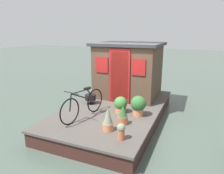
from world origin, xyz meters
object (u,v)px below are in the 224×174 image
houseboat_cabin (129,69)px  bicycle (83,104)px  potted_plant_rosemary (121,104)px  potted_plant_geranium (123,115)px  charcoal_grill (90,98)px  potted_plant_ivy (108,120)px  potted_plant_basil (138,105)px  potted_plant_mint (121,131)px

houseboat_cabin → bicycle: houseboat_cabin is taller
bicycle → potted_plant_rosemary: 1.13m
bicycle → potted_plant_geranium: (0.04, -1.15, -0.15)m
potted_plant_rosemary → charcoal_grill: (0.32, 1.19, -0.03)m
bicycle → charcoal_grill: bicycle is taller
potted_plant_rosemary → charcoal_grill: potted_plant_rosemary is taller
potted_plant_geranium → potted_plant_ivy: 0.53m
potted_plant_basil → potted_plant_ivy: 1.25m
potted_plant_mint → charcoal_grill: (1.82, 1.78, 0.01)m
bicycle → potted_plant_basil: bicycle is taller
potted_plant_rosemary → bicycle: bearing=133.5°
charcoal_grill → potted_plant_ivy: bearing=-139.1°
bicycle → potted_plant_ivy: 1.06m
potted_plant_basil → potted_plant_geranium: size_ratio=1.17×
potted_plant_ivy → charcoal_grill: bearing=40.9°
potted_plant_mint → charcoal_grill: potted_plant_mint is taller
houseboat_cabin → bicycle: size_ratio=1.33×
houseboat_cabin → potted_plant_basil: (-1.76, -0.90, -0.66)m
potted_plant_mint → potted_plant_geranium: bearing=17.5°
potted_plant_basil → potted_plant_geranium: (-0.69, 0.21, -0.08)m
houseboat_cabin → potted_plant_basil: 2.08m
potted_plant_rosemary → potted_plant_basil: bearing=-94.0°
bicycle → potted_plant_mint: bearing=-117.8°
houseboat_cabin → potted_plant_ivy: houseboat_cabin is taller
houseboat_cabin → charcoal_grill: houseboat_cabin is taller
potted_plant_basil → potted_plant_ivy: potted_plant_ivy is taller
potted_plant_geranium → charcoal_grill: size_ratio=1.39×
houseboat_cabin → bicycle: bearing=169.5°
potted_plant_mint → potted_plant_geranium: potted_plant_geranium is taller
potted_plant_ivy → potted_plant_mint: bearing=-122.7°
bicycle → potted_plant_geranium: size_ratio=3.50×
houseboat_cabin → potted_plant_geranium: houseboat_cabin is taller
houseboat_cabin → potted_plant_ivy: size_ratio=3.95×
bicycle → potted_plant_mint: 1.59m
bicycle → potted_plant_mint: size_ratio=4.58×
potted_plant_geranium → potted_plant_ivy: size_ratio=0.85×
houseboat_cabin → potted_plant_ivy: 3.06m
potted_plant_ivy → charcoal_grill: potted_plant_ivy is taller
potted_plant_rosemary → potted_plant_geranium: bearing=-154.9°
potted_plant_ivy → charcoal_grill: 2.03m
houseboat_cabin → potted_plant_mint: 3.45m
bicycle → potted_plant_basil: size_ratio=2.98×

